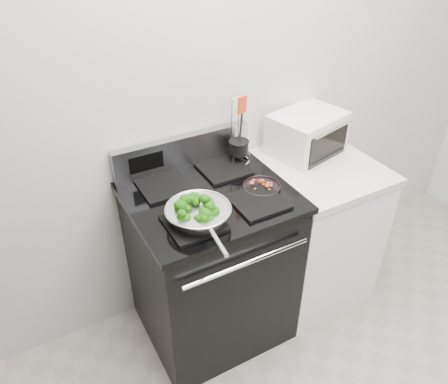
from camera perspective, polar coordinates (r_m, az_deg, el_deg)
back_wall at (r=2.33m, az=0.76°, el=14.05°), size 4.00×0.02×2.70m
gas_range at (r=2.42m, az=-1.68°, el=-9.34°), size 0.79×0.69×1.13m
counter at (r=2.74m, az=11.24°, el=-4.80°), size 0.62×0.68×0.92m
skillet at (r=1.93m, az=-3.35°, el=-2.79°), size 0.30×0.47×0.06m
broccoli_pile at (r=1.92m, az=-3.40°, el=-2.33°), size 0.23×0.23×0.08m
bacon_plate at (r=2.18m, az=4.97°, el=0.94°), size 0.19×0.19×0.04m
utensil_holder at (r=2.36m, az=1.93°, el=5.41°), size 0.12×0.12×0.38m
toaster_oven at (r=2.55m, az=10.78°, el=7.59°), size 0.46×0.39×0.23m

